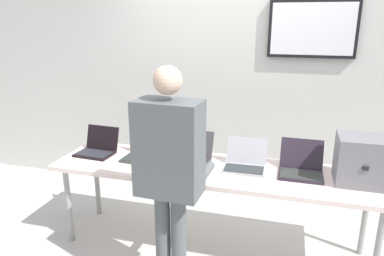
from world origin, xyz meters
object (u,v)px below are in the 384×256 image
at_px(equipment_box, 362,160).
at_px(laptop_station_0, 98,148).
at_px(laptop_station_1, 144,151).
at_px(person, 170,165).
at_px(laptop_station_2, 193,156).
at_px(laptop_station_3, 245,162).
at_px(laptop_station_4, 301,167).
at_px(workbench, 213,174).

relative_size(equipment_box, laptop_station_0, 1.05).
bearing_deg(laptop_station_1, person, -54.95).
xyz_separation_m(laptop_station_0, laptop_station_1, (0.47, 0.02, 0.01)).
bearing_deg(laptop_station_2, laptop_station_3, -0.79).
bearing_deg(laptop_station_3, laptop_station_1, -179.85).
height_order(laptop_station_2, person, person).
distance_m(laptop_station_1, laptop_station_2, 0.46).
bearing_deg(person, laptop_station_3, 58.28).
xyz_separation_m(laptop_station_1, laptop_station_4, (1.37, 0.02, -0.01)).
height_order(laptop_station_4, person, person).
bearing_deg(workbench, laptop_station_1, 173.78).
xyz_separation_m(workbench, laptop_station_2, (-0.20, 0.08, 0.11)).
bearing_deg(laptop_station_2, laptop_station_1, -178.92).
xyz_separation_m(laptop_station_0, person, (0.95, -0.68, 0.21)).
distance_m(laptop_station_4, person, 1.15).
relative_size(laptop_station_0, laptop_station_1, 1.04).
height_order(equipment_box, laptop_station_2, equipment_box).
xyz_separation_m(laptop_station_4, person, (-0.88, -0.71, 0.21)).
bearing_deg(laptop_station_2, laptop_station_0, -178.54).
height_order(workbench, laptop_station_4, laptop_station_4).
xyz_separation_m(laptop_station_2, laptop_station_4, (0.91, 0.01, -0.00)).
distance_m(workbench, laptop_station_3, 0.29).
distance_m(laptop_station_2, laptop_station_3, 0.46).
relative_size(workbench, laptop_station_3, 7.85).
relative_size(laptop_station_1, person, 0.20).
relative_size(equipment_box, laptop_station_2, 1.05).
relative_size(equipment_box, person, 0.22).
height_order(workbench, person, person).
relative_size(workbench, laptop_station_2, 7.75).
bearing_deg(equipment_box, laptop_station_0, 179.28).
height_order(workbench, laptop_station_2, laptop_station_2).
bearing_deg(laptop_station_2, laptop_station_4, 0.56).
xyz_separation_m(laptop_station_1, laptop_station_2, (0.46, 0.01, -0.01)).
relative_size(laptop_station_3, person, 0.21).
bearing_deg(person, laptop_station_1, 125.05).
bearing_deg(laptop_station_4, equipment_box, -8.04).
relative_size(laptop_station_0, laptop_station_2, 0.99).
relative_size(equipment_box, laptop_station_1, 1.10).
height_order(laptop_station_2, laptop_station_3, laptop_station_2).
distance_m(workbench, laptop_station_0, 1.13).
bearing_deg(laptop_station_3, workbench, -163.99).
distance_m(laptop_station_2, laptop_station_4, 0.91).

